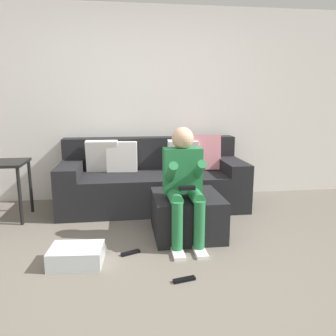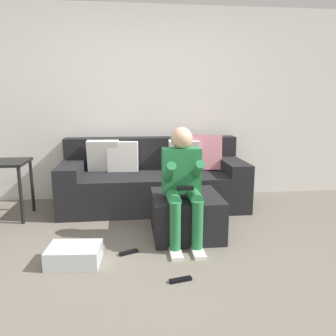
# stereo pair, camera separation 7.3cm
# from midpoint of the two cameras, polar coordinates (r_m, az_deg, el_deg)

# --- Properties ---
(ground_plane) EXTENTS (7.52, 7.52, 0.00)m
(ground_plane) POSITION_cam_midpoint_polar(r_m,az_deg,el_deg) (2.65, -1.46, -18.08)
(ground_plane) COLOR #6B6359
(wall_back) EXTENTS (5.79, 0.10, 2.48)m
(wall_back) POSITION_cam_midpoint_polar(r_m,az_deg,el_deg) (4.52, -4.70, 10.69)
(wall_back) COLOR silver
(wall_back) RESTS_ON ground_plane
(couch_sectional) EXTENTS (2.22, 0.93, 0.88)m
(couch_sectional) POSITION_cam_midpoint_polar(r_m,az_deg,el_deg) (4.20, -3.07, -1.97)
(couch_sectional) COLOR black
(couch_sectional) RESTS_ON ground_plane
(ottoman) EXTENTS (0.65, 0.69, 0.40)m
(ottoman) POSITION_cam_midpoint_polar(r_m,az_deg,el_deg) (3.33, 2.62, -7.91)
(ottoman) COLOR black
(ottoman) RESTS_ON ground_plane
(person_seated) EXTENTS (0.35, 0.58, 1.07)m
(person_seated) POSITION_cam_midpoint_polar(r_m,az_deg,el_deg) (3.03, 2.05, -1.90)
(person_seated) COLOR #26723F
(person_seated) RESTS_ON ground_plane
(storage_bin) EXTENTS (0.44, 0.34, 0.15)m
(storage_bin) POSITION_cam_midpoint_polar(r_m,az_deg,el_deg) (2.89, -16.05, -14.17)
(storage_bin) COLOR silver
(storage_bin) RESTS_ON ground_plane
(side_table) EXTENTS (0.56, 0.48, 0.65)m
(side_table) POSITION_cam_midpoint_polar(r_m,az_deg,el_deg) (4.09, -27.23, -0.53)
(side_table) COLOR black
(side_table) RESTS_ON ground_plane
(remote_near_ottoman) EXTENTS (0.17, 0.08, 0.02)m
(remote_near_ottoman) POSITION_cam_midpoint_polar(r_m,az_deg,el_deg) (2.59, 1.94, -18.48)
(remote_near_ottoman) COLOR black
(remote_near_ottoman) RESTS_ON ground_plane
(remote_by_storage_bin) EXTENTS (0.17, 0.11, 0.02)m
(remote_by_storage_bin) POSITION_cam_midpoint_polar(r_m,az_deg,el_deg) (3.00, -7.11, -14.15)
(remote_by_storage_bin) COLOR black
(remote_by_storage_bin) RESTS_ON ground_plane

